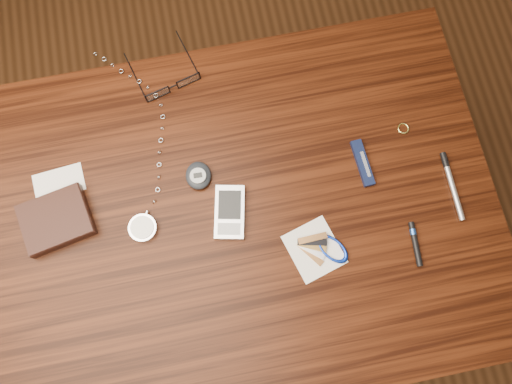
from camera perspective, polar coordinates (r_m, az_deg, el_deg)
ground at (r=1.67m, az=-1.73°, el=-8.01°), size 3.80×3.80×0.00m
desk at (r=1.03m, az=-2.78°, el=-3.84°), size 1.00×0.70×0.75m
wallet_and_card at (r=0.98m, az=-21.88°, el=-2.90°), size 0.14×0.17×0.03m
eyeglasses at (r=1.01m, az=-9.60°, el=12.01°), size 0.14×0.15×0.03m
gold_ring at (r=1.01m, az=16.48°, el=6.98°), size 0.02×0.02×0.00m
pocket_watch at (r=0.94m, az=-12.81°, el=-3.06°), size 0.12×0.40×0.02m
pda_phone at (r=0.92m, az=-3.04°, el=-2.32°), size 0.07×0.11×0.02m
pedometer at (r=0.94m, az=-6.61°, el=1.88°), size 0.05×0.06×0.02m
notepad_keys at (r=0.92m, az=7.67°, el=-6.42°), size 0.13×0.12×0.01m
pocket_knife at (r=0.97m, az=12.08°, el=3.25°), size 0.03×0.09×0.01m
silver_pen at (r=1.00m, az=21.37°, el=1.21°), size 0.01×0.13×0.01m
black_blue_pen at (r=0.95m, az=17.73°, el=-5.52°), size 0.02×0.08×0.01m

